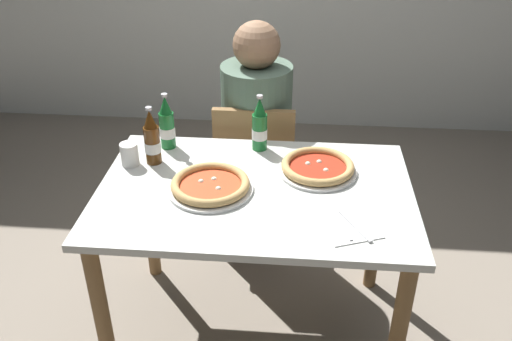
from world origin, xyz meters
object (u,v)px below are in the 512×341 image
object	(u,v)px
dining_table_main	(255,213)
pizza_marinara_far	(210,185)
chair_behind_table	(256,168)
napkin_with_cutlery	(349,226)
diner_seated	(257,145)
beer_bottle_left	(167,125)
beer_bottle_center	(260,127)
paper_cup	(130,154)
pizza_margherita_near	(318,167)
beer_bottle_right	(152,140)

from	to	relation	value
dining_table_main	pizza_marinara_far	distance (m)	0.22
chair_behind_table	napkin_with_cutlery	size ratio (longest dim) A/B	3.66
diner_seated	pizza_marinara_far	xyz separation A→B (m)	(-0.12, -0.69, 0.19)
beer_bottle_left	napkin_with_cutlery	world-z (taller)	beer_bottle_left
dining_table_main	pizza_marinara_far	bearing A→B (deg)	-171.41
diner_seated	beer_bottle_left	xyz separation A→B (m)	(-0.35, -0.36, 0.27)
beer_bottle_left	beer_bottle_center	xyz separation A→B (m)	(0.39, 0.02, 0.00)
chair_behind_table	napkin_with_cutlery	world-z (taller)	chair_behind_table
chair_behind_table	beer_bottle_center	size ratio (longest dim) A/B	3.44
dining_table_main	paper_cup	xyz separation A→B (m)	(-0.52, 0.14, 0.16)
beer_bottle_left	pizza_margherita_near	bearing A→B (deg)	-14.04
pizza_margherita_near	paper_cup	world-z (taller)	paper_cup
chair_behind_table	pizza_margherita_near	bearing A→B (deg)	121.77
pizza_margherita_near	beer_bottle_center	xyz separation A→B (m)	(-0.25, 0.18, 0.08)
chair_behind_table	pizza_marinara_far	xyz separation A→B (m)	(-0.12, -0.63, 0.29)
pizza_marinara_far	beer_bottle_right	xyz separation A→B (m)	(-0.27, 0.19, 0.08)
pizza_margherita_near	napkin_with_cutlery	size ratio (longest dim) A/B	1.37
dining_table_main	paper_cup	size ratio (longest dim) A/B	12.63
beer_bottle_right	beer_bottle_center	bearing A→B (deg)	20.04
beer_bottle_right	paper_cup	xyz separation A→B (m)	(-0.09, -0.03, -0.06)
dining_table_main	napkin_with_cutlery	size ratio (longest dim) A/B	5.17
dining_table_main	beer_bottle_right	world-z (taller)	beer_bottle_right
diner_seated	beer_bottle_right	world-z (taller)	diner_seated
diner_seated	paper_cup	bearing A→B (deg)	-132.37
pizza_margherita_near	pizza_marinara_far	size ratio (longest dim) A/B	0.97
diner_seated	chair_behind_table	bearing A→B (deg)	-90.01
pizza_margherita_near	pizza_marinara_far	bearing A→B (deg)	-157.33
dining_table_main	beer_bottle_center	xyz separation A→B (m)	(-0.01, 0.32, 0.22)
pizza_margherita_near	paper_cup	bearing A→B (deg)	-179.68
diner_seated	beer_bottle_center	size ratio (longest dim) A/B	4.89
chair_behind_table	pizza_marinara_far	bearing A→B (deg)	79.52
beer_bottle_left	beer_bottle_right	world-z (taller)	same
chair_behind_table	diner_seated	size ratio (longest dim) A/B	0.70
pizza_margherita_near	paper_cup	xyz separation A→B (m)	(-0.76, -0.00, 0.03)
beer_bottle_right	napkin_with_cutlery	bearing A→B (deg)	-26.45
diner_seated	paper_cup	world-z (taller)	diner_seated
chair_behind_table	beer_bottle_center	distance (m)	0.47
chair_behind_table	paper_cup	xyz separation A→B (m)	(-0.47, -0.47, 0.32)
pizza_marinara_far	beer_bottle_right	world-z (taller)	beer_bottle_right
napkin_with_cutlery	paper_cup	bearing A→B (deg)	157.53
beer_bottle_left	dining_table_main	bearing A→B (deg)	-37.15
chair_behind_table	pizza_marinara_far	size ratio (longest dim) A/B	2.61
chair_behind_table	beer_bottle_left	xyz separation A→B (m)	(-0.35, -0.31, 0.37)
diner_seated	beer_bottle_left	bearing A→B (deg)	-134.79
pizza_marinara_far	paper_cup	distance (m)	0.39
dining_table_main	pizza_margherita_near	xyz separation A→B (m)	(0.24, 0.14, 0.13)
chair_behind_table	beer_bottle_left	world-z (taller)	beer_bottle_left
dining_table_main	chair_behind_table	distance (m)	0.63
pizza_margherita_near	napkin_with_cutlery	world-z (taller)	pizza_margherita_near
chair_behind_table	pizza_marinara_far	world-z (taller)	chair_behind_table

